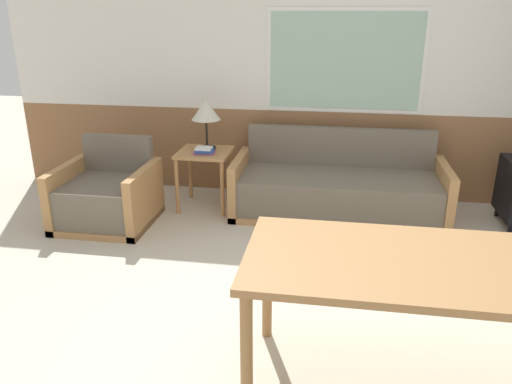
{
  "coord_description": "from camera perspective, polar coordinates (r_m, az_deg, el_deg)",
  "views": [
    {
      "loc": [
        -0.05,
        -2.59,
        1.93
      ],
      "look_at": [
        -0.66,
        1.15,
        0.52
      ],
      "focal_mm": 35.0,
      "sensor_mm": 36.0,
      "label": 1
    }
  ],
  "objects": [
    {
      "name": "wall_back",
      "position": [
        5.25,
        10.07,
        13.74
      ],
      "size": [
        7.2,
        0.09,
        2.7
      ],
      "color": "#8E603D",
      "rests_on": "ground_plane"
    },
    {
      "name": "table_lamp",
      "position": [
        4.99,
        -5.75,
        9.17
      ],
      "size": [
        0.29,
        0.29,
        0.5
      ],
      "color": "black",
      "rests_on": "side_table"
    },
    {
      "name": "armchair",
      "position": [
        4.89,
        -16.64,
        -0.66
      ],
      "size": [
        0.84,
        0.79,
        0.77
      ],
      "rotation": [
        0.0,
        0.0,
        0.01
      ],
      "color": "#B27F4C",
      "rests_on": "ground_plane"
    },
    {
      "name": "ground_plane",
      "position": [
        3.23,
        8.72,
        -16.59
      ],
      "size": [
        16.0,
        16.0,
        0.0
      ],
      "primitive_type": "plane",
      "color": "beige"
    },
    {
      "name": "dining_table",
      "position": [
        2.64,
        21.94,
        -8.94
      ],
      "size": [
        2.07,
        0.82,
        0.78
      ],
      "color": "#9E7042",
      "rests_on": "ground_plane"
    },
    {
      "name": "book_stack",
      "position": [
        4.9,
        -5.92,
        4.73
      ],
      "size": [
        0.21,
        0.17,
        0.07
      ],
      "color": "#994C84",
      "rests_on": "side_table"
    },
    {
      "name": "side_table",
      "position": [
        5.02,
        -5.87,
        3.51
      ],
      "size": [
        0.51,
        0.51,
        0.59
      ],
      "color": "#B27F4C",
      "rests_on": "ground_plane"
    },
    {
      "name": "couch",
      "position": [
        4.95,
        9.34,
        0.18
      ],
      "size": [
        2.03,
        0.82,
        0.79
      ],
      "color": "#B27F4C",
      "rests_on": "ground_plane"
    }
  ]
}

